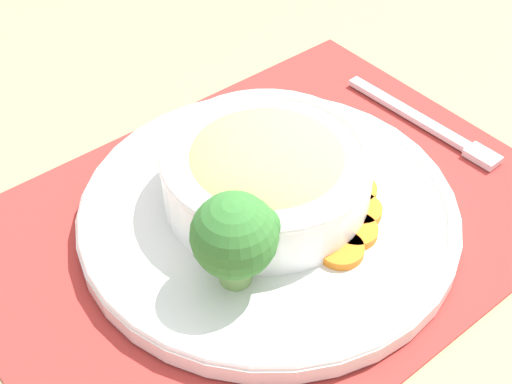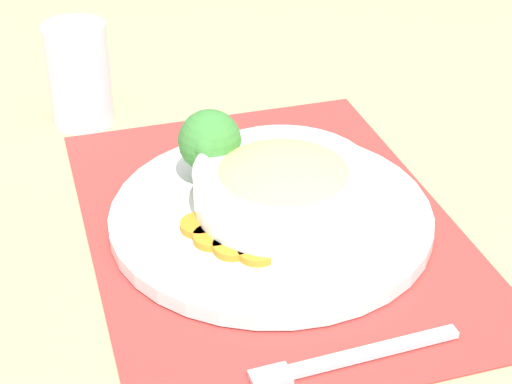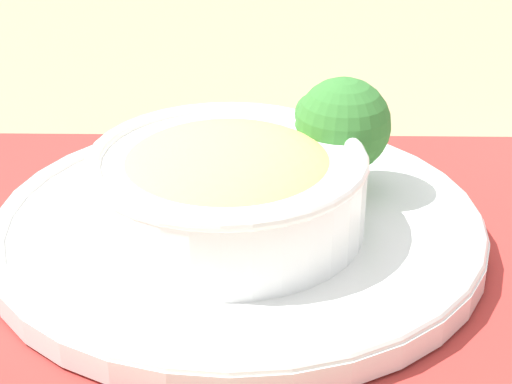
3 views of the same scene
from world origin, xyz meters
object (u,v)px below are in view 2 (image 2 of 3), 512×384
at_px(bowl, 283,185).
at_px(water_glass, 79,79).
at_px(broccoli_floret, 210,142).
at_px(fork, 336,361).

distance_m(bowl, water_glass, 0.34).
bearing_deg(water_glass, broccoli_floret, -154.10).
bearing_deg(fork, water_glass, 13.69).
xyz_separation_m(bowl, water_glass, (0.29, 0.16, 0.00)).
relative_size(broccoli_floret, water_glass, 0.65).
xyz_separation_m(bowl, fork, (-0.20, 0.02, -0.04)).
height_order(bowl, broccoli_floret, broccoli_floret).
height_order(broccoli_floret, fork, broccoli_floret).
relative_size(bowl, fork, 0.97).
height_order(water_glass, fork, water_glass).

